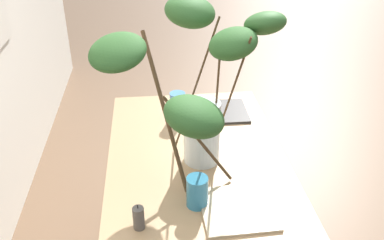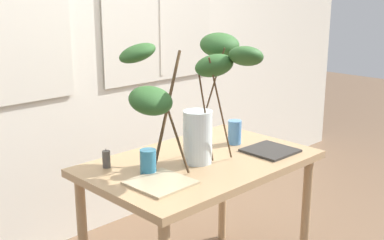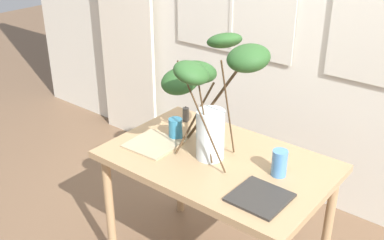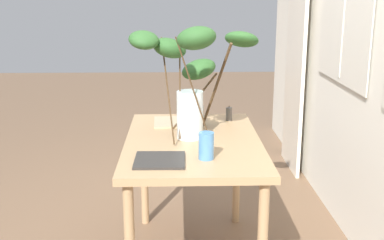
{
  "view_description": "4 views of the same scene",
  "coord_description": "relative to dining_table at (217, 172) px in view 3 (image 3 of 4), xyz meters",
  "views": [
    {
      "loc": [
        -1.48,
        0.18,
        1.78
      ],
      "look_at": [
        -0.01,
        0.02,
        0.94
      ],
      "focal_mm": 39.58,
      "sensor_mm": 36.0,
      "label": 1
    },
    {
      "loc": [
        -1.72,
        -1.7,
        1.62
      ],
      "look_at": [
        -0.05,
        0.01,
        0.98
      ],
      "focal_mm": 46.68,
      "sensor_mm": 36.0,
      "label": 2
    },
    {
      "loc": [
        1.2,
        -1.72,
        2.0
      ],
      "look_at": [
        -0.11,
        -0.07,
        0.98
      ],
      "focal_mm": 43.45,
      "sensor_mm": 36.0,
      "label": 3
    },
    {
      "loc": [
        2.64,
        -0.08,
        1.57
      ],
      "look_at": [
        -0.02,
        -0.0,
        0.87
      ],
      "focal_mm": 46.51,
      "sensor_mm": 36.0,
      "label": 4
    }
  ],
  "objects": [
    {
      "name": "dining_table",
      "position": [
        0.0,
        0.0,
        0.0
      ],
      "size": [
        1.17,
        0.75,
        0.76
      ],
      "color": "tan",
      "rests_on": "ground"
    },
    {
      "name": "vase_with_branches",
      "position": [
        -0.06,
        -0.0,
        0.47
      ],
      "size": [
        0.68,
        0.77,
        0.65
      ],
      "color": "silver",
      "rests_on": "dining_table"
    },
    {
      "name": "drinking_glass_blue_left",
      "position": [
        -0.32,
        0.04,
        0.15
      ],
      "size": [
        0.08,
        0.08,
        0.12
      ],
      "primitive_type": "cylinder",
      "color": "teal",
      "rests_on": "dining_table"
    },
    {
      "name": "drinking_glass_blue_right",
      "position": [
        0.33,
        0.05,
        0.15
      ],
      "size": [
        0.08,
        0.08,
        0.13
      ],
      "primitive_type": "cylinder",
      "color": "#4C84BC",
      "rests_on": "dining_table"
    },
    {
      "name": "plate_square_left",
      "position": [
        -0.36,
        -0.1,
        0.09
      ],
      "size": [
        0.26,
        0.26,
        0.01
      ],
      "primitive_type": "cube",
      "rotation": [
        0.0,
        0.0,
        0.04
      ],
      "color": "tan",
      "rests_on": "dining_table"
    },
    {
      "name": "plate_square_right",
      "position": [
        0.36,
        -0.17,
        0.09
      ],
      "size": [
        0.25,
        0.25,
        0.01
      ],
      "primitive_type": "cube",
      "rotation": [
        0.0,
        0.0,
        -0.02
      ],
      "color": "#2D2B28",
      "rests_on": "dining_table"
    },
    {
      "name": "pillar_candle",
      "position": [
        -0.41,
        0.24,
        0.13
      ],
      "size": [
        0.04,
        0.04,
        0.1
      ],
      "color": "#514C47",
      "rests_on": "dining_table"
    }
  ]
}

